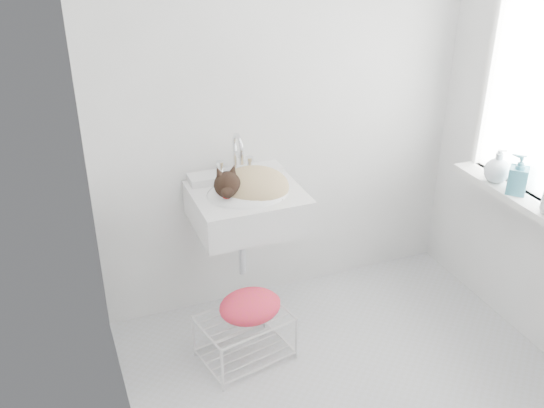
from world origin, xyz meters
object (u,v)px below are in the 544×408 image
object	(u,v)px
sink	(247,191)
wire_rack	(245,335)
bottle_b	(515,193)
cat	(250,186)
bottle_c	(495,181)

from	to	relation	value
sink	wire_rack	bearing A→B (deg)	-113.58
sink	wire_rack	distance (m)	0.77
sink	bottle_b	world-z (taller)	sink
cat	bottle_b	world-z (taller)	cat
sink	cat	xyz separation A→B (m)	(0.01, -0.02, 0.04)
sink	cat	distance (m)	0.05
cat	wire_rack	bearing A→B (deg)	-111.29
cat	bottle_c	world-z (taller)	cat
bottle_b	bottle_c	xyz separation A→B (m)	(0.00, 0.16, 0.00)
sink	bottle_c	size ratio (longest dim) A/B	3.19
bottle_b	wire_rack	bearing A→B (deg)	170.75
sink	cat	size ratio (longest dim) A/B	1.36
bottle_b	bottle_c	distance (m)	0.16
cat	bottle_c	size ratio (longest dim) A/B	2.36
bottle_b	cat	bearing A→B (deg)	158.27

